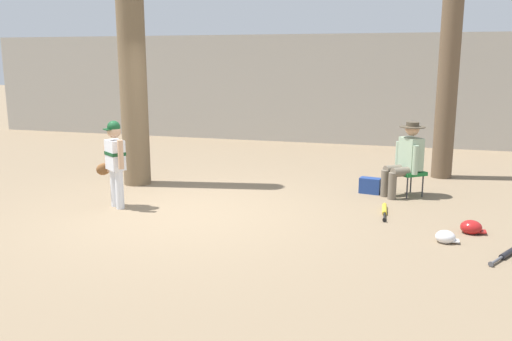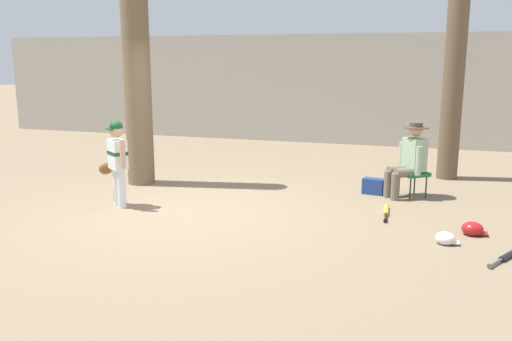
{
  "view_description": "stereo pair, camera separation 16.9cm",
  "coord_description": "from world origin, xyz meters",
  "px_view_note": "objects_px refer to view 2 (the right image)",
  "views": [
    {
      "loc": [
        3.12,
        -6.89,
        2.21
      ],
      "look_at": [
        1.17,
        -0.22,
        0.75
      ],
      "focal_mm": 37.98,
      "sensor_mm": 36.0,
      "label": 1
    },
    {
      "loc": [
        3.28,
        -6.84,
        2.21
      ],
      "look_at": [
        1.17,
        -0.22,
        0.75
      ],
      "focal_mm": 37.98,
      "sensor_mm": 36.0,
      "label": 2
    }
  ],
  "objects_px": {
    "folding_stool": "(413,174)",
    "batting_helmet_white": "(446,238)",
    "bat_black_composite": "(507,256)",
    "seated_spectator": "(409,158)",
    "handbag_beside_stool": "(373,186)",
    "batting_helmet_red": "(473,229)",
    "tree_behind_spectator": "(455,60)",
    "bat_yellow_trainer": "(386,211)",
    "tree_near_player": "(136,42)",
    "young_ballplayer": "(117,158)"
  },
  "relations": [
    {
      "from": "folding_stool",
      "to": "batting_helmet_white",
      "type": "height_order",
      "value": "folding_stool"
    },
    {
      "from": "batting_helmet_white",
      "to": "folding_stool",
      "type": "bearing_deg",
      "value": 101.68
    },
    {
      "from": "bat_black_composite",
      "to": "batting_helmet_white",
      "type": "height_order",
      "value": "batting_helmet_white"
    },
    {
      "from": "seated_spectator",
      "to": "handbag_beside_stool",
      "type": "xyz_separation_m",
      "value": [
        -0.54,
        0.03,
        -0.51
      ]
    },
    {
      "from": "seated_spectator",
      "to": "batting_helmet_red",
      "type": "height_order",
      "value": "seated_spectator"
    },
    {
      "from": "batting_helmet_white",
      "to": "tree_behind_spectator",
      "type": "bearing_deg",
      "value": 88.52
    },
    {
      "from": "folding_stool",
      "to": "bat_black_composite",
      "type": "bearing_deg",
      "value": -66.54
    },
    {
      "from": "tree_behind_spectator",
      "to": "handbag_beside_stool",
      "type": "xyz_separation_m",
      "value": [
        -1.18,
        -1.64,
        -2.03
      ]
    },
    {
      "from": "bat_yellow_trainer",
      "to": "bat_black_composite",
      "type": "bearing_deg",
      "value": -45.06
    },
    {
      "from": "seated_spectator",
      "to": "batting_helmet_white",
      "type": "bearing_deg",
      "value": -76.07
    },
    {
      "from": "seated_spectator",
      "to": "handbag_beside_stool",
      "type": "height_order",
      "value": "seated_spectator"
    },
    {
      "from": "tree_near_player",
      "to": "handbag_beside_stool",
      "type": "xyz_separation_m",
      "value": [
        4.04,
        0.44,
        -2.32
      ]
    },
    {
      "from": "tree_near_player",
      "to": "seated_spectator",
      "type": "relative_size",
      "value": 4.64
    },
    {
      "from": "folding_stool",
      "to": "tree_behind_spectator",
      "type": "bearing_deg",
      "value": 70.62
    },
    {
      "from": "batting_helmet_red",
      "to": "folding_stool",
      "type": "bearing_deg",
      "value": 114.09
    },
    {
      "from": "tree_near_player",
      "to": "batting_helmet_red",
      "type": "distance_m",
      "value": 6.09
    },
    {
      "from": "bat_black_composite",
      "to": "batting_helmet_red",
      "type": "distance_m",
      "value": 0.84
    },
    {
      "from": "young_ballplayer",
      "to": "bat_black_composite",
      "type": "bearing_deg",
      "value": -6.41
    },
    {
      "from": "tree_behind_spectator",
      "to": "folding_stool",
      "type": "height_order",
      "value": "tree_behind_spectator"
    },
    {
      "from": "tree_near_player",
      "to": "bat_yellow_trainer",
      "type": "relative_size",
      "value": 6.93
    },
    {
      "from": "seated_spectator",
      "to": "bat_black_composite",
      "type": "distance_m",
      "value": 2.83
    },
    {
      "from": "batting_helmet_red",
      "to": "bat_yellow_trainer",
      "type": "bearing_deg",
      "value": 149.51
    },
    {
      "from": "tree_near_player",
      "to": "bat_yellow_trainer",
      "type": "height_order",
      "value": "tree_near_player"
    },
    {
      "from": "tree_near_player",
      "to": "tree_behind_spectator",
      "type": "bearing_deg",
      "value": 21.72
    },
    {
      "from": "tree_near_player",
      "to": "batting_helmet_white",
      "type": "distance_m",
      "value": 5.92
    },
    {
      "from": "tree_near_player",
      "to": "young_ballplayer",
      "type": "xyz_separation_m",
      "value": [
        0.46,
        -1.49,
        -1.71
      ]
    },
    {
      "from": "folding_stool",
      "to": "handbag_beside_stool",
      "type": "xyz_separation_m",
      "value": [
        -0.62,
        -0.04,
        -0.23
      ]
    },
    {
      "from": "tree_behind_spectator",
      "to": "batting_helmet_white",
      "type": "xyz_separation_m",
      "value": [
        -0.1,
        -3.85,
        -2.09
      ]
    },
    {
      "from": "tree_near_player",
      "to": "folding_stool",
      "type": "height_order",
      "value": "tree_near_player"
    },
    {
      "from": "tree_behind_spectator",
      "to": "handbag_beside_stool",
      "type": "relative_size",
      "value": 14.08
    },
    {
      "from": "bat_black_composite",
      "to": "young_ballplayer",
      "type": "bearing_deg",
      "value": 173.59
    },
    {
      "from": "handbag_beside_stool",
      "to": "bat_black_composite",
      "type": "xyz_separation_m",
      "value": [
        1.73,
        -2.52,
        -0.1
      ]
    },
    {
      "from": "young_ballplayer",
      "to": "bat_yellow_trainer",
      "type": "distance_m",
      "value": 4.03
    },
    {
      "from": "tree_behind_spectator",
      "to": "batting_helmet_red",
      "type": "height_order",
      "value": "tree_behind_spectator"
    },
    {
      "from": "handbag_beside_stool",
      "to": "batting_helmet_red",
      "type": "bearing_deg",
      "value": -51.05
    },
    {
      "from": "young_ballplayer",
      "to": "batting_helmet_white",
      "type": "bearing_deg",
      "value": -3.5
    },
    {
      "from": "bat_black_composite",
      "to": "batting_helmet_red",
      "type": "bearing_deg",
      "value": 111.96
    },
    {
      "from": "tree_near_player",
      "to": "handbag_beside_stool",
      "type": "height_order",
      "value": "tree_near_player"
    },
    {
      "from": "tree_near_player",
      "to": "bat_yellow_trainer",
      "type": "xyz_separation_m",
      "value": [
        4.33,
        -0.65,
        -2.42
      ]
    },
    {
      "from": "handbag_beside_stool",
      "to": "tree_near_player",
      "type": "bearing_deg",
      "value": -173.8
    },
    {
      "from": "handbag_beside_stool",
      "to": "seated_spectator",
      "type": "bearing_deg",
      "value": -2.72
    },
    {
      "from": "folding_stool",
      "to": "bat_yellow_trainer",
      "type": "distance_m",
      "value": 1.22
    },
    {
      "from": "handbag_beside_stool",
      "to": "young_ballplayer",
      "type": "bearing_deg",
      "value": -151.7
    },
    {
      "from": "tree_near_player",
      "to": "batting_helmet_red",
      "type": "height_order",
      "value": "tree_near_player"
    },
    {
      "from": "handbag_beside_stool",
      "to": "batting_helmet_red",
      "type": "xyz_separation_m",
      "value": [
        1.41,
        -1.75,
        -0.05
      ]
    },
    {
      "from": "tree_near_player",
      "to": "seated_spectator",
      "type": "height_order",
      "value": "tree_near_player"
    },
    {
      "from": "tree_behind_spectator",
      "to": "batting_helmet_red",
      "type": "distance_m",
      "value": 3.98
    },
    {
      "from": "tree_behind_spectator",
      "to": "bat_yellow_trainer",
      "type": "bearing_deg",
      "value": -107.94
    },
    {
      "from": "batting_helmet_white",
      "to": "batting_helmet_red",
      "type": "distance_m",
      "value": 0.57
    },
    {
      "from": "tree_behind_spectator",
      "to": "seated_spectator",
      "type": "xyz_separation_m",
      "value": [
        -0.64,
        -1.66,
        -1.52
      ]
    }
  ]
}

